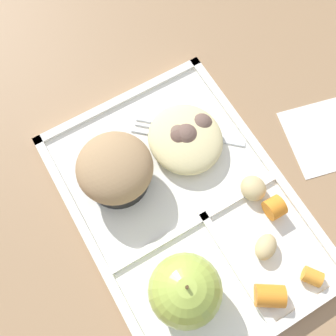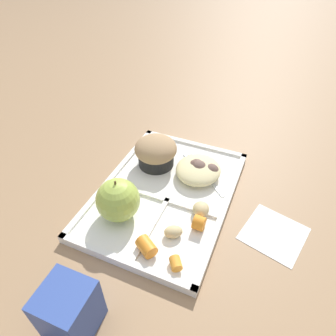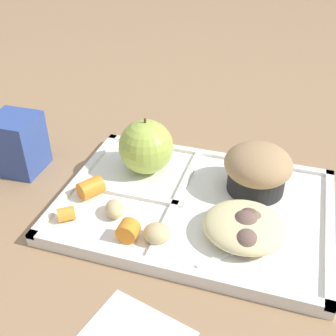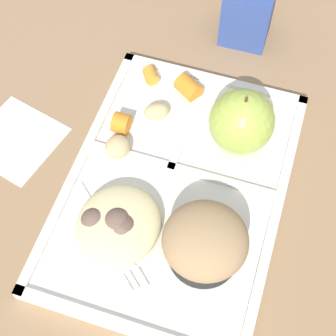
# 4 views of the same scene
# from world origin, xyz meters

# --- Properties ---
(ground) EXTENTS (6.00, 6.00, 0.00)m
(ground) POSITION_xyz_m (0.00, 0.00, 0.00)
(ground) COLOR #997551
(lunch_tray) EXTENTS (0.37, 0.26, 0.02)m
(lunch_tray) POSITION_xyz_m (-0.00, -0.00, 0.01)
(lunch_tray) COLOR white
(lunch_tray) RESTS_ON ground
(green_apple) EXTENTS (0.08, 0.08, 0.09)m
(green_apple) POSITION_xyz_m (-0.09, 0.06, 0.05)
(green_apple) COLOR #A8C14C
(green_apple) RESTS_ON lunch_tray
(bran_muffin) EXTENTS (0.09, 0.09, 0.07)m
(bran_muffin) POSITION_xyz_m (0.07, 0.06, 0.05)
(bran_muffin) COLOR black
(bran_muffin) RESTS_ON lunch_tray
(carrot_slice_tilted) EXTENTS (0.03, 0.02, 0.03)m
(carrot_slice_tilted) POSITION_xyz_m (-0.06, -0.09, 0.03)
(carrot_slice_tilted) COLOR orange
(carrot_slice_tilted) RESTS_ON lunch_tray
(carrot_slice_back) EXTENTS (0.03, 0.03, 0.02)m
(carrot_slice_back) POSITION_xyz_m (-0.15, -0.08, 0.02)
(carrot_slice_back) COLOR orange
(carrot_slice_back) RESTS_ON lunch_tray
(carrot_slice_diagonal) EXTENTS (0.04, 0.04, 0.03)m
(carrot_slice_diagonal) POSITION_xyz_m (-0.14, -0.03, 0.03)
(carrot_slice_diagonal) COLOR orange
(carrot_slice_diagonal) RESTS_ON lunch_tray
(potato_chunk_corner) EXTENTS (0.03, 0.03, 0.02)m
(potato_chunk_corner) POSITION_xyz_m (-0.03, -0.08, 0.02)
(potato_chunk_corner) COLOR tan
(potato_chunk_corner) RESTS_ON lunch_tray
(potato_chunk_small) EXTENTS (0.04, 0.04, 0.02)m
(potato_chunk_small) POSITION_xyz_m (-0.10, -0.06, 0.02)
(potato_chunk_small) COLOR tan
(potato_chunk_small) RESTS_ON lunch_tray
(egg_noodle_pile) EXTENTS (0.10, 0.10, 0.03)m
(egg_noodle_pile) POSITION_xyz_m (0.07, -0.04, 0.03)
(egg_noodle_pile) COLOR beige
(egg_noodle_pile) RESTS_ON lunch_tray
(meatball_back) EXTENTS (0.04, 0.04, 0.04)m
(meatball_back) POSITION_xyz_m (0.07, -0.05, 0.03)
(meatball_back) COLOR brown
(meatball_back) RESTS_ON lunch_tray
(meatball_center) EXTENTS (0.03, 0.03, 0.03)m
(meatball_center) POSITION_xyz_m (0.08, -0.04, 0.03)
(meatball_center) COLOR #755B4C
(meatball_center) RESTS_ON lunch_tray
(meatball_front) EXTENTS (0.04, 0.04, 0.04)m
(meatball_front) POSITION_xyz_m (0.08, -0.04, 0.03)
(meatball_front) COLOR brown
(meatball_front) RESTS_ON lunch_tray
(meatball_side) EXTENTS (0.03, 0.03, 0.03)m
(meatball_side) POSITION_xyz_m (0.08, -0.07, 0.03)
(meatball_side) COLOR brown
(meatball_side) RESTS_ON lunch_tray
(plastic_fork) EXTENTS (0.11, 0.12, 0.00)m
(plastic_fork) POSITION_xyz_m (0.09, -0.05, 0.01)
(plastic_fork) COLOR silver
(plastic_fork) RESTS_ON lunch_tray
(milk_carton) EXTENTS (0.07, 0.07, 0.09)m
(milk_carton) POSITION_xyz_m (-0.29, 0.02, 0.05)
(milk_carton) COLOR #334C99
(milk_carton) RESTS_ON ground
(paper_napkin) EXTENTS (0.13, 0.13, 0.00)m
(paper_napkin) POSITION_xyz_m (-0.01, -0.22, 0.00)
(paper_napkin) COLOR white
(paper_napkin) RESTS_ON ground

